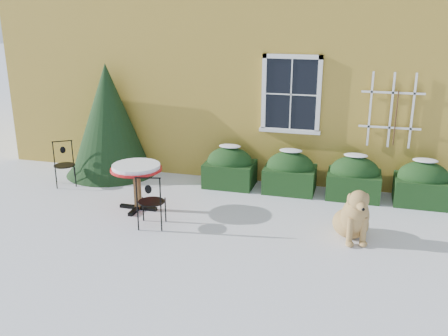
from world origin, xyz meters
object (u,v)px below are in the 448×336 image
(patio_chair_near, at_px, (151,201))
(dog, at_px, (354,218))
(evergreen_shrub, at_px, (110,130))
(patio_chair_far, at_px, (64,163))
(bistro_table, at_px, (136,172))

(patio_chair_near, bearing_deg, dog, 175.53)
(evergreen_shrub, bearing_deg, patio_chair_far, -120.41)
(patio_chair_near, relative_size, dog, 0.91)
(evergreen_shrub, distance_m, bistro_table, 2.47)
(bistro_table, bearing_deg, evergreen_shrub, 128.99)
(evergreen_shrub, xyz_separation_m, patio_chair_far, (-0.59, -1.01, -0.55))
(patio_chair_far, height_order, dog, patio_chair_far)
(evergreen_shrub, bearing_deg, bistro_table, -51.01)
(dog, bearing_deg, patio_chair_far, 153.23)
(patio_chair_near, height_order, dog, patio_chair_near)
(patio_chair_far, bearing_deg, evergreen_shrub, 24.91)
(evergreen_shrub, height_order, bistro_table, evergreen_shrub)
(dog, bearing_deg, bistro_table, 160.29)
(bistro_table, distance_m, dog, 4.02)
(bistro_table, xyz_separation_m, dog, (3.99, -0.24, -0.36))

